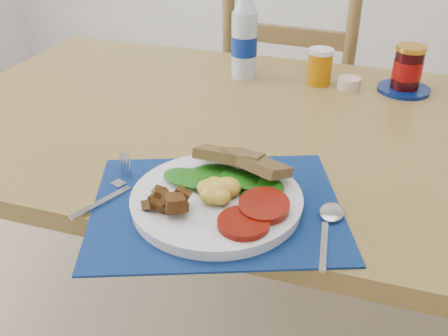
% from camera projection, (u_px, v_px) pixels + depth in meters
% --- Properties ---
extents(table, '(1.40, 0.90, 0.75)m').
position_uv_depth(table, '(230.00, 148.00, 1.19)').
color(table, brown).
rests_on(table, ground).
extents(chair_far, '(0.50, 0.48, 1.25)m').
position_uv_depth(chair_far, '(294.00, 73.00, 1.77)').
color(chair_far, '#53391E').
rests_on(chair_far, ground).
extents(placemat, '(0.50, 0.45, 0.00)m').
position_uv_depth(placemat, '(217.00, 206.00, 0.84)').
color(placemat, black).
rests_on(placemat, table).
extents(breakfast_plate, '(0.28, 0.28, 0.07)m').
position_uv_depth(breakfast_plate, '(213.00, 196.00, 0.83)').
color(breakfast_plate, silver).
rests_on(breakfast_plate, placemat).
extents(fork, '(0.06, 0.17, 0.00)m').
position_uv_depth(fork, '(113.00, 190.00, 0.87)').
color(fork, '#B2B5BA').
rests_on(fork, placemat).
extents(spoon, '(0.04, 0.17, 0.00)m').
position_uv_depth(spoon, '(329.00, 223.00, 0.79)').
color(spoon, '#B2B5BA').
rests_on(spoon, placemat).
extents(water_bottle, '(0.07, 0.07, 0.23)m').
position_uv_depth(water_bottle, '(244.00, 40.00, 1.32)').
color(water_bottle, '#ADBFCC').
rests_on(water_bottle, table).
extents(juice_glass, '(0.06, 0.06, 0.09)m').
position_uv_depth(juice_glass, '(320.00, 68.00, 1.31)').
color(juice_glass, '#B06504').
rests_on(juice_glass, table).
extents(ramekin, '(0.06, 0.06, 0.03)m').
position_uv_depth(ramekin, '(349.00, 83.00, 1.29)').
color(ramekin, beige).
rests_on(ramekin, table).
extents(jam_on_saucer, '(0.13, 0.13, 0.12)m').
position_uv_depth(jam_on_saucer, '(407.00, 72.00, 1.26)').
color(jam_on_saucer, '#051859').
rests_on(jam_on_saucer, table).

